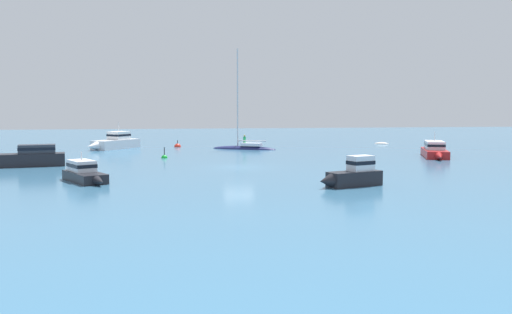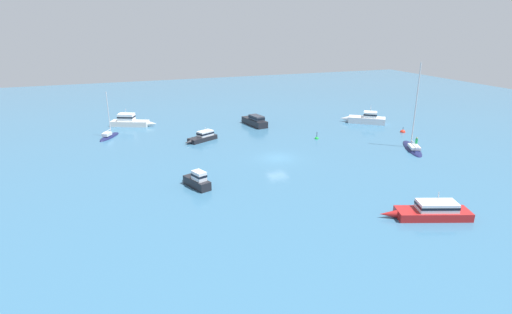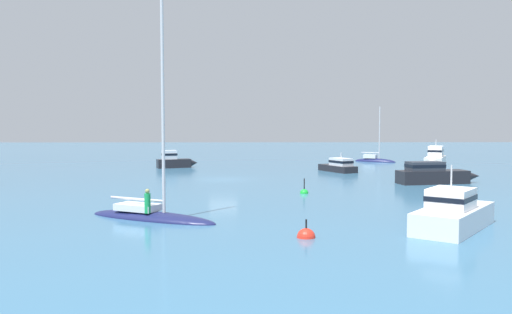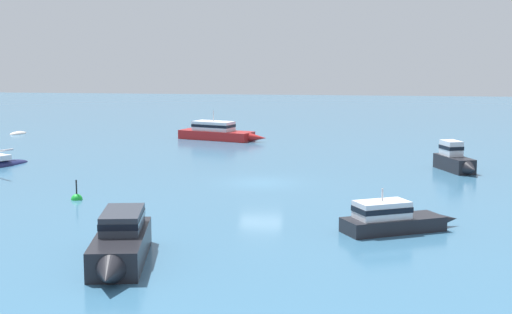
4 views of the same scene
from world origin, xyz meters
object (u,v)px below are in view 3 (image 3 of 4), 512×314
(cabin_cruiser_1, at_px, (435,174))
(cabin_cruiser_2, at_px, (455,213))
(yacht, at_px, (151,215))
(channel_buoy, at_px, (304,193))
(motor_cruiser, at_px, (435,157))
(launch, at_px, (175,161))
(mooring_buoy, at_px, (306,237))
(sloop, at_px, (375,161))
(cabin_cruiser, at_px, (338,166))

(cabin_cruiser_1, bearing_deg, cabin_cruiser_2, -116.29)
(yacht, xyz_separation_m, channel_buoy, (-10.02, 9.22, -0.21))
(cabin_cruiser_1, height_order, yacht, yacht)
(motor_cruiser, relative_size, launch, 1.67)
(motor_cruiser, bearing_deg, mooring_buoy, -1.79)
(motor_cruiser, bearing_deg, sloop, -95.46)
(launch, height_order, mooring_buoy, launch)
(sloop, distance_m, launch, 25.38)
(cabin_cruiser_1, xyz_separation_m, sloop, (-23.52, 0.45, -0.64))
(cabin_cruiser_1, bearing_deg, channel_buoy, -162.83)
(cabin_cruiser_1, distance_m, launch, 28.08)
(cabin_cruiser_1, distance_m, yacht, 26.09)
(yacht, height_order, channel_buoy, yacht)
(channel_buoy, bearing_deg, mooring_buoy, -5.47)
(sloop, bearing_deg, yacht, -87.78)
(channel_buoy, bearing_deg, cabin_cruiser, 162.71)
(mooring_buoy, bearing_deg, sloop, 163.27)
(motor_cruiser, distance_m, channel_buoy, 31.63)
(motor_cruiser, xyz_separation_m, mooring_buoy, (40.59, -19.70, -0.80))
(cabin_cruiser_1, distance_m, sloop, 23.53)
(cabin_cruiser, xyz_separation_m, cabin_cruiser_1, (10.47, 6.33, 0.18))
(cabin_cruiser_1, relative_size, launch, 1.60)
(motor_cruiser, xyz_separation_m, cabin_cruiser_2, (38.68, -12.27, -0.04))
(cabin_cruiser, distance_m, yacht, 30.04)
(motor_cruiser, distance_m, mooring_buoy, 45.12)
(cabin_cruiser, bearing_deg, cabin_cruiser_2, 154.26)
(cabin_cruiser_1, relative_size, yacht, 0.61)
(cabin_cruiser, relative_size, motor_cruiser, 0.72)
(motor_cruiser, bearing_deg, cabin_cruiser_2, 6.49)
(launch, bearing_deg, sloop, -1.57)
(cabin_cruiser, height_order, cabin_cruiser_2, cabin_cruiser_2)
(cabin_cruiser_1, relative_size, channel_buoy, 5.36)
(cabin_cruiser_2, xyz_separation_m, channel_buoy, (-12.88, -6.01, -0.75))
(cabin_cruiser_1, height_order, cabin_cruiser_2, cabin_cruiser_2)
(launch, distance_m, mooring_buoy, 37.57)
(channel_buoy, bearing_deg, cabin_cruiser_1, 117.38)
(sloop, distance_m, cabin_cruiser_2, 42.72)
(sloop, relative_size, yacht, 0.60)
(cabin_cruiser_1, distance_m, channel_buoy, 12.89)
(yacht, distance_m, mooring_buoy, 9.15)
(cabin_cruiser_1, bearing_deg, motor_cruiser, 60.76)
(cabin_cruiser_1, bearing_deg, launch, 136.79)
(cabin_cruiser_1, bearing_deg, yacht, -152.55)
(sloop, bearing_deg, mooring_buoy, -76.37)
(motor_cruiser, distance_m, launch, 30.75)
(mooring_buoy, bearing_deg, cabin_cruiser_2, 104.43)
(cabin_cruiser, xyz_separation_m, cabin_cruiser_2, (29.27, 0.91, 0.18))
(yacht, xyz_separation_m, mooring_buoy, (4.77, 7.80, -0.22))
(cabin_cruiser, height_order, motor_cruiser, motor_cruiser)
(sloop, bearing_deg, cabin_cruiser_2, -67.54)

